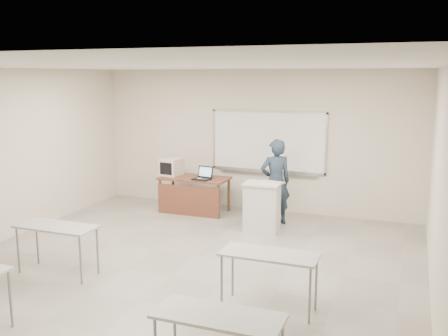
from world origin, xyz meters
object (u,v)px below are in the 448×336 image
at_px(crt_monitor, 172,167).
at_px(mouse, 199,179).
at_px(whiteboard, 268,142).
at_px(presenter, 275,182).
at_px(instructor_desk, 192,188).
at_px(podium, 262,207).
at_px(laptop, 202,176).
at_px(keyboard, 271,182).

bearing_deg(crt_monitor, mouse, -9.68).
relative_size(whiteboard, presenter, 1.48).
distance_m(instructor_desk, presenter, 1.85).
relative_size(whiteboard, podium, 2.68).
xyz_separation_m(laptop, keyboard, (1.64, -0.60, 0.13)).
relative_size(instructor_desk, laptop, 4.14).
height_order(mouse, presenter, presenter).
bearing_deg(keyboard, laptop, 172.68).
distance_m(whiteboard, podium, 1.81).
height_order(instructor_desk, presenter, presenter).
xyz_separation_m(crt_monitor, presenter, (2.38, -0.27, -0.09)).
bearing_deg(podium, presenter, 77.23).
distance_m(whiteboard, mouse, 1.65).
bearing_deg(mouse, podium, 2.27).
relative_size(laptop, keyboard, 0.75).
bearing_deg(crt_monitor, whiteboard, 25.54).
xyz_separation_m(whiteboard, laptop, (-1.17, -0.79, -0.67)).
distance_m(laptop, mouse, 0.09).
bearing_deg(presenter, laptop, -37.51).
height_order(whiteboard, laptop, whiteboard).
bearing_deg(crt_monitor, keyboard, -9.65).
bearing_deg(crt_monitor, presenter, 1.05).
xyz_separation_m(instructor_desk, presenter, (1.83, -0.13, 0.29)).
bearing_deg(whiteboard, laptop, -146.02).
distance_m(podium, laptop, 1.67).
relative_size(instructor_desk, keyboard, 3.11).
bearing_deg(mouse, laptop, 88.35).
height_order(crt_monitor, keyboard, crt_monitor).
xyz_separation_m(whiteboard, podium, (0.32, -1.47, -1.02)).
distance_m(crt_monitor, laptop, 0.81).
distance_m(whiteboard, instructor_desk, 1.86).
height_order(instructor_desk, crt_monitor, crt_monitor).
height_order(crt_monitor, laptop, crt_monitor).
bearing_deg(keyboard, presenter, 108.71).
relative_size(crt_monitor, laptop, 1.27).
height_order(crt_monitor, presenter, presenter).
bearing_deg(mouse, whiteboard, 59.38).
distance_m(instructor_desk, laptop, 0.35).
relative_size(whiteboard, crt_monitor, 5.59).
height_order(podium, laptop, laptop).
height_order(laptop, presenter, presenter).
bearing_deg(whiteboard, presenter, -65.32).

